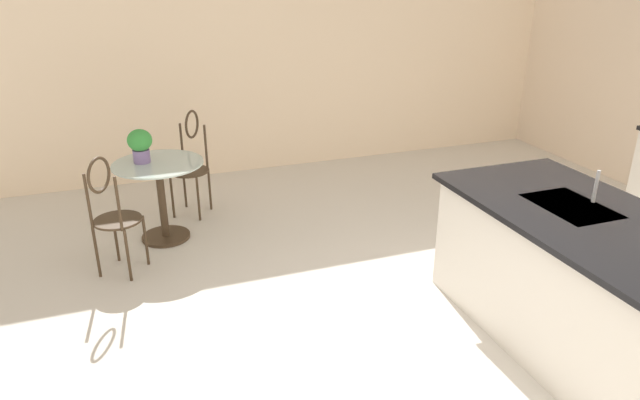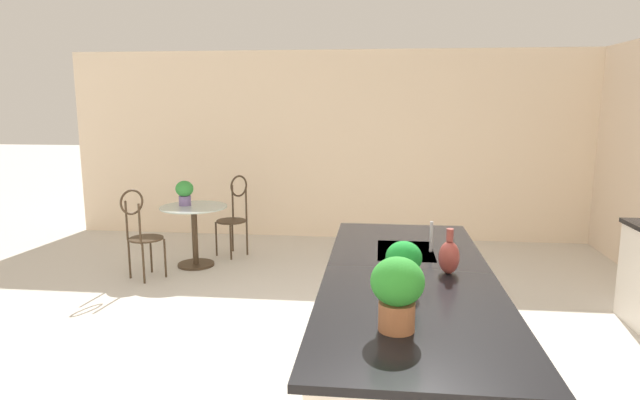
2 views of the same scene
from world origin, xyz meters
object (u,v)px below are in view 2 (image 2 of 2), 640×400
Objects in this scene: chair_by_island at (234,212)px; potted_plant_on_table at (185,191)px; chair_near_window at (141,230)px; bistro_table at (195,230)px; potted_plant_counter_near at (404,263)px; potted_plant_counter_far at (397,289)px; vase_on_counter at (449,256)px.

potted_plant_on_table is (0.48, -0.48, 0.34)m from chair_by_island.
chair_by_island is at bearing 134.98° from potted_plant_on_table.
chair_near_window reaches higher than potted_plant_on_table.
bistro_table is 4.03m from potted_plant_counter_near.
chair_by_island is 3.60× the size of potted_plant_counter_near.
bistro_table is at bearing -148.29° from potted_plant_counter_far.
potted_plant_on_table is at bearing -136.16° from vase_on_counter.
bistro_table is 0.65m from chair_by_island.
potted_plant_counter_near reaches higher than chair_near_window.
potted_plant_on_table is 1.04× the size of vase_on_counter.
chair_by_island is 4.27m from potted_plant_counter_near.
potted_plant_counter_near is at bearing 46.55° from chair_near_window.
potted_plant_counter_far reaches higher than chair_by_island.
potted_plant_counter_near is (3.19, 2.37, 0.64)m from bistro_table.
potted_plant_counter_far reaches higher than potted_plant_on_table.
potted_plant_on_table is (-0.62, 0.29, 0.34)m from chair_near_window.
bistro_table is 0.49m from potted_plant_on_table.
potted_plant_on_table is 4.52m from potted_plant_counter_far.
chair_near_window reaches higher than bistro_table.
bistro_table is 2.78× the size of vase_on_counter.
bistro_table is at bearing -136.90° from vase_on_counter.
potted_plant_counter_far is at bearing -21.17° from vase_on_counter.
vase_on_counter is at bearing 43.84° from potted_plant_on_table.
chair_near_window is 3.87m from potted_plant_counter_near.
potted_plant_counter_far is (3.19, 2.73, 0.55)m from chair_near_window.
bistro_table is 4.45m from potted_plant_counter_far.
potted_plant_on_table is at bearing -142.55° from potted_plant_counter_near.
potted_plant_counter_near is at bearing 28.38° from chair_by_island.
vase_on_counter reaches higher than potted_plant_on_table.
potted_plant_on_table is at bearing -115.26° from bistro_table.
chair_near_window is 3.62× the size of vase_on_counter.
potted_plant_counter_near is (2.64, 2.78, 0.51)m from chair_near_window.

